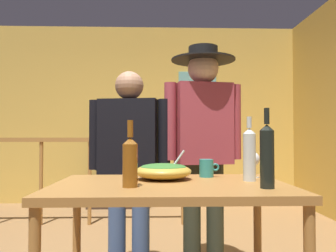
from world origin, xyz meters
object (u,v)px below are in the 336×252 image
object	(u,v)px
wine_bottle_amber	(130,161)
wine_bottle_clear	(249,153)
wine_bottle_dark	(267,155)
person_standing_left	(129,155)
wine_glass	(253,160)
person_standing_right	(203,137)
salad_bowl	(163,170)
mug_teal	(207,168)
serving_table	(170,199)
tv_console	(119,192)
framed_picture	(197,88)
flat_screen_tv	(119,158)
stair_railing	(106,168)

from	to	relation	value
wine_bottle_amber	wine_bottle_clear	bearing A→B (deg)	18.27
wine_bottle_dark	person_standing_left	distance (m)	1.19
wine_glass	person_standing_right	world-z (taller)	person_standing_right
salad_bowl	person_standing_left	world-z (taller)	person_standing_left
wine_bottle_clear	mug_teal	distance (m)	0.30
serving_table	mug_teal	bearing A→B (deg)	48.95
tv_console	wine_bottle_amber	distance (m)	3.60
framed_picture	wine_bottle_clear	distance (m)	3.68
wine_glass	wine_bottle_dark	world-z (taller)	wine_bottle_dark
flat_screen_tv	mug_teal	xyz separation A→B (m)	(0.87, -3.06, 0.13)
wine_glass	mug_teal	xyz separation A→B (m)	(-0.28, 0.04, -0.05)
mug_teal	stair_railing	bearing A→B (deg)	114.10
wine_bottle_dark	wine_bottle_clear	size ratio (longest dim) A/B	1.07
stair_railing	person_standing_left	xyz separation A→B (m)	(0.40, -1.58, 0.24)
wine_glass	wine_bottle_clear	world-z (taller)	wine_bottle_clear
flat_screen_tv	wine_bottle_clear	bearing A→B (deg)	-71.54
wine_glass	person_standing_right	xyz separation A→B (m)	(-0.23, 0.50, 0.14)
framed_picture	tv_console	size ratio (longest dim) A/B	0.67
wine_bottle_dark	mug_teal	world-z (taller)	wine_bottle_dark
framed_picture	stair_railing	bearing A→B (deg)	-133.45
wine_glass	wine_bottle_amber	bearing A→B (deg)	-152.65
salad_bowl	wine_bottle_amber	size ratio (longest dim) A/B	0.99
framed_picture	person_standing_right	distance (m)	3.04
stair_railing	wine_bottle_clear	xyz separation A→B (m)	(1.13, -2.24, 0.28)
serving_table	mug_teal	xyz separation A→B (m)	(0.23, 0.27, 0.14)
salad_bowl	person_standing_right	distance (m)	0.68
tv_console	serving_table	world-z (taller)	serving_table
serving_table	person_standing_right	world-z (taller)	person_standing_right
wine_bottle_clear	person_standing_right	xyz separation A→B (m)	(-0.17, 0.66, 0.09)
flat_screen_tv	framed_picture	bearing A→B (deg)	14.74
mug_teal	person_standing_right	bearing A→B (deg)	84.64
framed_picture	wine_bottle_amber	size ratio (longest dim) A/B	1.83
person_standing_right	salad_bowl	bearing A→B (deg)	52.23
flat_screen_tv	mug_teal	size ratio (longest dim) A/B	5.51
flat_screen_tv	person_standing_right	size ratio (longest dim) A/B	0.39
framed_picture	flat_screen_tv	size ratio (longest dim) A/B	0.89
stair_railing	wine_glass	distance (m)	2.41
framed_picture	serving_table	xyz separation A→B (m)	(-0.58, -3.65, -1.10)
serving_table	wine_bottle_clear	bearing A→B (deg)	9.77
flat_screen_tv	mug_teal	distance (m)	3.19
wine_glass	person_standing_right	size ratio (longest dim) A/B	0.09
salad_bowl	wine_glass	world-z (taller)	salad_bowl
framed_picture	serving_table	size ratio (longest dim) A/B	0.49
stair_railing	tv_console	bearing A→B (deg)	87.65
framed_picture	mug_teal	bearing A→B (deg)	-95.90
stair_railing	person_standing_left	distance (m)	1.65
flat_screen_tv	wine_bottle_amber	size ratio (longest dim) A/B	2.06
salad_bowl	wine_bottle_amber	bearing A→B (deg)	-119.94
stair_railing	serving_table	world-z (taller)	stair_railing
stair_railing	framed_picture	bearing A→B (deg)	46.55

